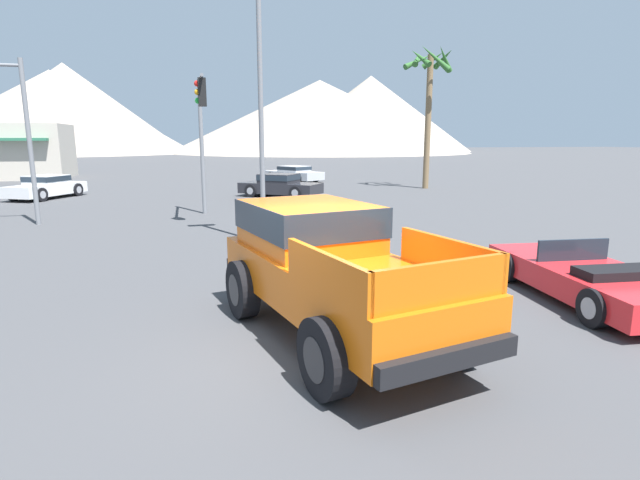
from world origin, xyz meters
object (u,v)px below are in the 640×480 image
object	(u,v)px
parked_car_dark	(280,185)
street_lamp_post	(260,79)
parked_car_silver	(293,173)
red_convertible_car	(588,278)
traffic_light_crosswalk	(201,119)
parked_car_white	(46,187)
orange_pickup_truck	(327,262)
palm_tree_tall	(429,84)

from	to	relation	value
parked_car_dark	street_lamp_post	distance (m)	12.71
parked_car_silver	parked_car_dark	size ratio (longest dim) A/B	1.08
red_convertible_car	traffic_light_crosswalk	distance (m)	13.89
parked_car_silver	parked_car_white	bearing A→B (deg)	173.33
red_convertible_car	parked_car_silver	bearing A→B (deg)	95.64
orange_pickup_truck	street_lamp_post	xyz separation A→B (m)	(0.03, 7.01, 3.49)
red_convertible_car	palm_tree_tall	bearing A→B (deg)	77.33
street_lamp_post	palm_tree_tall	size ratio (longest dim) A/B	0.92
parked_car_silver	palm_tree_tall	distance (m)	11.34
parked_car_white	traffic_light_crosswalk	world-z (taller)	traffic_light_crosswalk
red_convertible_car	traffic_light_crosswalk	world-z (taller)	traffic_light_crosswalk
orange_pickup_truck	parked_car_silver	distance (m)	28.55
red_convertible_car	parked_car_white	xyz separation A→B (m)	(-14.28, 20.83, 0.19)
street_lamp_post	palm_tree_tall	world-z (taller)	palm_tree_tall
red_convertible_car	palm_tree_tall	xyz separation A→B (m)	(6.94, 20.71, 5.79)
palm_tree_tall	orange_pickup_truck	bearing A→B (deg)	-120.04
street_lamp_post	parked_car_white	bearing A→B (deg)	122.97
street_lamp_post	palm_tree_tall	bearing A→B (deg)	49.09
parked_car_silver	street_lamp_post	distance (m)	22.07
parked_car_silver	palm_tree_tall	world-z (taller)	palm_tree_tall
orange_pickup_truck	palm_tree_tall	distance (m)	24.74
orange_pickup_truck	palm_tree_tall	world-z (taller)	palm_tree_tall
parked_car_white	traffic_light_crosswalk	xyz separation A→B (m)	(7.65, -9.06, 3.09)
parked_car_silver	palm_tree_tall	xyz separation A→B (m)	(6.83, -7.10, 5.63)
orange_pickup_truck	parked_car_dark	bearing A→B (deg)	69.74
parked_car_silver	traffic_light_crosswalk	distance (m)	17.68
traffic_light_crosswalk	palm_tree_tall	xyz separation A→B (m)	(13.57, 8.94, 2.51)
palm_tree_tall	red_convertible_car	bearing A→B (deg)	-108.52
orange_pickup_truck	palm_tree_tall	size ratio (longest dim) A/B	0.66
orange_pickup_truck	parked_car_dark	world-z (taller)	orange_pickup_truck
orange_pickup_truck	red_convertible_car	bearing A→B (deg)	-9.46
parked_car_silver	traffic_light_crosswalk	size ratio (longest dim) A/B	0.91
parked_car_silver	parked_car_white	xyz separation A→B (m)	(-14.39, -6.98, 0.03)
red_convertible_car	parked_car_white	distance (m)	25.25
traffic_light_crosswalk	street_lamp_post	world-z (taller)	street_lamp_post
street_lamp_post	palm_tree_tall	distance (m)	18.53
parked_car_silver	parked_car_dark	distance (m)	9.64
parked_car_silver	palm_tree_tall	size ratio (longest dim) A/B	0.58
parked_car_dark	traffic_light_crosswalk	xyz separation A→B (m)	(-4.09, -6.77, 3.08)
orange_pickup_truck	street_lamp_post	distance (m)	7.83
parked_car_white	orange_pickup_truck	bearing A→B (deg)	141.21
traffic_light_crosswalk	palm_tree_tall	bearing A→B (deg)	123.39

